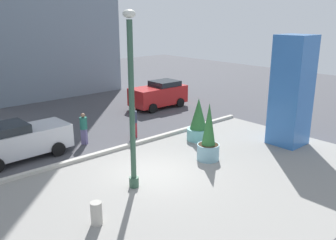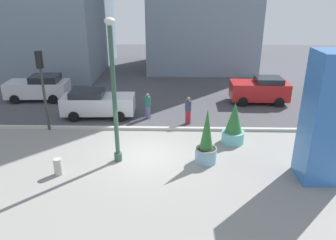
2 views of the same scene
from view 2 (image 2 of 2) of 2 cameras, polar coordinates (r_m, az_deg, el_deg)
ground_plane at (r=19.28m, az=-2.70°, el=-0.66°), size 60.00×60.00×0.00m
plaza_pavement at (r=13.95m, az=-4.44°, el=-10.17°), size 18.00×10.00×0.02m
curb_strip at (r=18.44m, az=-2.89°, el=-1.48°), size 18.00×0.24×0.16m
lamp_post at (r=14.17m, az=-9.41°, el=4.05°), size 0.44×0.44×6.40m
art_pillar_blue at (r=14.20m, az=26.03°, el=0.17°), size 1.55×1.55×5.34m
potted_plant_by_pillar at (r=14.73m, az=6.74°, el=-3.96°), size 0.98×0.98×2.61m
potted_plant_near_right at (r=16.90m, az=11.48°, el=-0.95°), size 1.15×1.15×2.20m
concrete_bollard at (r=14.76m, az=-18.73°, el=-7.77°), size 0.36×0.36×0.75m
traffic_light_far_side at (r=18.75m, az=-21.28°, el=6.86°), size 0.28×0.42×4.44m
car_far_lane at (r=23.56m, az=15.86°, el=5.13°), size 3.96×2.10×1.81m
car_intersection at (r=20.60m, az=-12.29°, el=2.91°), size 4.47×2.12×1.69m
car_curb_east at (r=25.08m, az=-21.76°, el=5.31°), size 4.36×2.23×1.79m
pedestrian_on_sidewalk at (r=19.84m, az=-3.59°, el=2.72°), size 0.50×0.50×1.60m
pedestrian_by_curb at (r=18.98m, az=3.56°, el=1.92°), size 0.40×0.40×1.66m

